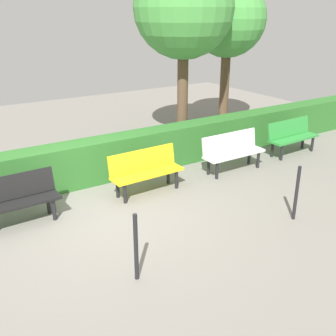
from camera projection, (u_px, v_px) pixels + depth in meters
The scene contains 10 objects.
ground_plane at pixel (106, 217), 7.13m from camera, with size 20.69×20.69×0.00m, color gray.
bench_green at pixel (292, 135), 10.15m from camera, with size 1.50×0.51×0.86m.
bench_white at pixel (232, 150), 9.07m from camera, with size 1.54×0.46×0.86m.
bench_yellow at pixel (146, 169), 7.98m from camera, with size 1.52×0.50×0.86m.
bench_black at pixel (17, 198), 6.77m from camera, with size 1.39×0.50×0.86m.
hedge_row at pixel (117, 156), 8.76m from camera, with size 16.69×0.58×0.91m, color #2D6B28.
tree_near at pixel (228, 20), 11.63m from camera, with size 2.23×2.23×4.33m.
tree_mid at pixel (184, 9), 10.03m from camera, with size 2.56×2.56×4.79m.
railing_post_mid at pixel (296, 193), 6.90m from camera, with size 0.06×0.06×1.00m, color black.
railing_post_far at pixel (136, 247), 5.33m from camera, with size 0.06×0.06×1.00m, color black.
Camera 1 is at (2.46, 5.91, 3.45)m, focal length 42.72 mm.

